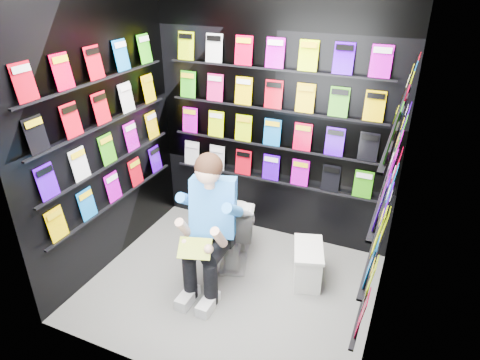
% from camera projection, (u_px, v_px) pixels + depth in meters
% --- Properties ---
extents(floor, '(2.40, 2.40, 0.00)m').
position_uv_depth(floor, '(231.00, 286.00, 3.79)').
color(floor, slate).
rests_on(floor, ground).
extents(wall_back, '(2.40, 0.04, 2.60)m').
position_uv_depth(wall_back, '(274.00, 113.00, 4.02)').
color(wall_back, black).
rests_on(wall_back, floor).
extents(wall_front, '(2.40, 0.04, 2.60)m').
position_uv_depth(wall_front, '(153.00, 216.00, 2.39)').
color(wall_front, black).
rests_on(wall_front, floor).
extents(wall_left, '(0.04, 2.00, 2.60)m').
position_uv_depth(wall_left, '(102.00, 129.00, 3.64)').
color(wall_left, black).
rests_on(wall_left, floor).
extents(wall_right, '(0.04, 2.00, 2.60)m').
position_uv_depth(wall_right, '(396.00, 181.00, 2.77)').
color(wall_right, black).
rests_on(wall_right, floor).
extents(comics_back, '(2.10, 0.06, 1.37)m').
position_uv_depth(comics_back, '(273.00, 114.00, 4.00)').
color(comics_back, '#E81A75').
rests_on(comics_back, wall_back).
extents(comics_left, '(0.06, 1.70, 1.37)m').
position_uv_depth(comics_left, '(104.00, 129.00, 3.63)').
color(comics_left, '#E81A75').
rests_on(comics_left, wall_left).
extents(comics_right, '(0.06, 1.70, 1.37)m').
position_uv_depth(comics_right, '(391.00, 179.00, 2.78)').
color(comics_right, '#E81A75').
rests_on(comics_right, wall_right).
extents(toilet, '(0.62, 0.84, 0.73)m').
position_uv_depth(toilet, '(234.00, 225.00, 4.02)').
color(toilet, silver).
rests_on(toilet, floor).
extents(longbox, '(0.34, 0.46, 0.31)m').
position_uv_depth(longbox, '(307.00, 265.00, 3.82)').
color(longbox, silver).
rests_on(longbox, floor).
extents(longbox_lid, '(0.37, 0.49, 0.03)m').
position_uv_depth(longbox_lid, '(309.00, 249.00, 3.74)').
color(longbox_lid, silver).
rests_on(longbox_lid, longbox).
extents(reader, '(0.70, 0.86, 1.36)m').
position_uv_depth(reader, '(214.00, 207.00, 3.53)').
color(reader, '#2F7EE0').
rests_on(reader, toilet).
extents(held_comic, '(0.29, 0.22, 0.11)m').
position_uv_depth(held_comic, '(195.00, 248.00, 3.33)').
color(held_comic, green).
rests_on(held_comic, reader).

